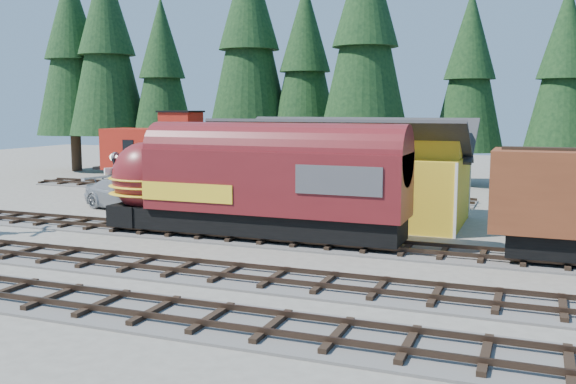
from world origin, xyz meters
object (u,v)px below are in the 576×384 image
(pickup_truck_b, at_px, (127,194))
(locomotive, at_px, (243,188))
(depot, at_px, (345,163))
(caboose, at_px, (170,153))
(pickup_truck_a, at_px, (195,196))

(pickup_truck_b, bearing_deg, locomotive, -97.92)
(locomotive, bearing_deg, depot, 66.78)
(depot, distance_m, caboose, 16.90)
(depot, xyz_separation_m, locomotive, (-2.79, -6.50, -0.65))
(caboose, relative_size, pickup_truck_a, 1.43)
(pickup_truck_a, distance_m, pickup_truck_b, 4.26)
(depot, bearing_deg, pickup_truck_b, -173.06)
(locomotive, distance_m, pickup_truck_a, 7.71)
(caboose, bearing_deg, depot, -26.35)
(locomotive, height_order, pickup_truck_b, locomotive)
(locomotive, xyz_separation_m, caboose, (-12.35, 14.00, 0.25))
(locomotive, xyz_separation_m, pickup_truck_b, (-9.69, 4.98, -1.42))
(pickup_truck_a, xyz_separation_m, pickup_truck_b, (-4.24, -0.31, -0.07))
(locomotive, distance_m, pickup_truck_b, 10.98)
(caboose, bearing_deg, pickup_truck_b, -73.51)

